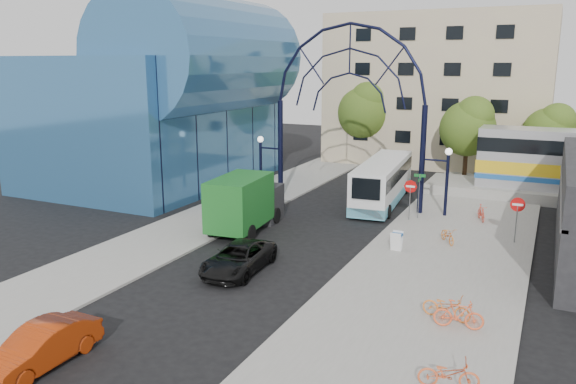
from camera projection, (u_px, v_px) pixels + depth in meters
The scene contains 22 objects.
ground at pixel (244, 274), 26.03m from camera, with size 120.00×120.00×0.00m, color black.
sidewalk_east at pixel (436, 271), 26.18m from camera, with size 8.00×56.00×0.12m, color gray.
plaza_west at pixel (200, 223), 34.01m from camera, with size 5.00×50.00×0.12m, color gray.
gateway_arch at pixel (349, 78), 36.41m from camera, with size 13.64×0.44×12.10m.
stop_sign at pixel (410, 190), 34.12m from camera, with size 0.80×0.07×2.50m.
do_not_enter_sign at pixel (517, 209), 29.76m from camera, with size 0.76×0.07×2.48m.
street_name_sign at pixel (419, 187), 34.45m from camera, with size 0.70×0.70×2.80m.
sandwich_board at pixel (397, 239), 28.77m from camera, with size 0.55×0.61×0.99m.
transit_hall at pixel (169, 100), 44.12m from camera, with size 16.50×18.00×14.50m.
apartment_block at pixel (441, 90), 54.36m from camera, with size 20.00×12.10×14.00m.
tree_north_a at pixel (469, 125), 45.22m from camera, with size 4.48×4.48×7.00m.
tree_north_b at pixel (366, 109), 52.78m from camera, with size 5.12×5.12×8.00m.
tree_north_c at pixel (551, 131), 44.54m from camera, with size 4.16×4.16×6.50m.
city_bus at pixel (383, 181), 38.90m from camera, with size 3.33×10.91×2.95m.
green_truck at pixel (246, 202), 32.56m from camera, with size 3.02×6.72×3.29m.
black_suv at pixel (238, 258), 26.15m from camera, with size 2.19×4.76×1.32m, color black.
red_sedan at pixel (41, 347), 17.98m from camera, with size 1.43×4.11×1.35m, color #A32E0A.
bike_near_a at pixel (448, 235), 30.02m from camera, with size 0.57×1.64×0.86m, color orange.
bike_near_b at pixel (481, 213), 34.25m from camera, with size 0.46×1.63×0.98m, color #EB442F.
bike_far_a at pixel (447, 307), 21.08m from camera, with size 0.64×1.84×0.97m, color orange.
bike_far_b at pixel (459, 314), 20.32m from camera, with size 0.51×1.80×1.08m, color #F75E31.
bike_far_c at pixel (449, 374), 16.57m from camera, with size 0.63×1.79×0.94m, color #DC592C.
Camera 1 is at (12.38, -21.24, 9.57)m, focal length 35.00 mm.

